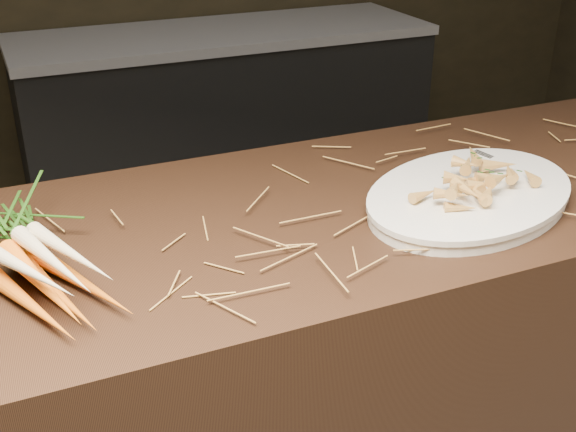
# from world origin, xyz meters

# --- Properties ---
(main_counter) EXTENTS (2.40, 0.70, 0.90)m
(main_counter) POSITION_xyz_m (0.00, 0.30, 0.45)
(main_counter) COLOR black
(main_counter) RESTS_ON ground
(back_counter) EXTENTS (1.82, 0.62, 0.84)m
(back_counter) POSITION_xyz_m (0.30, 2.18, 0.42)
(back_counter) COLOR black
(back_counter) RESTS_ON ground
(straw_bedding) EXTENTS (1.40, 0.60, 0.02)m
(straw_bedding) POSITION_xyz_m (0.00, 0.30, 0.91)
(straw_bedding) COLOR #AC7D42
(straw_bedding) RESTS_ON main_counter
(root_veg_bunch) EXTENTS (0.31, 0.51, 0.09)m
(root_veg_bunch) POSITION_xyz_m (-0.71, 0.31, 0.95)
(root_veg_bunch) COLOR #C65200
(root_veg_bunch) RESTS_ON main_counter
(serving_platter) EXTENTS (0.59, 0.50, 0.03)m
(serving_platter) POSITION_xyz_m (0.14, 0.20, 0.91)
(serving_platter) COLOR white
(serving_platter) RESTS_ON main_counter
(roasted_veg_heap) EXTENTS (0.29, 0.26, 0.06)m
(roasted_veg_heap) POSITION_xyz_m (0.14, 0.20, 0.95)
(roasted_veg_heap) COLOR #B77B35
(roasted_veg_heap) RESTS_ON serving_platter
(serving_fork) EXTENTS (0.05, 0.19, 0.00)m
(serving_fork) POSITION_xyz_m (0.31, 0.25, 0.93)
(serving_fork) COLOR silver
(serving_fork) RESTS_ON serving_platter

